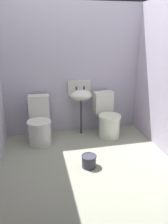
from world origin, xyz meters
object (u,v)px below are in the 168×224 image
bucket (89,161)px  sink (81,95)px  toilet_right (107,119)px  toilet_left (40,124)px

bucket → sink: bearing=84.1°
toilet_right → sink: size_ratio=0.79×
toilet_left → bucket: size_ratio=3.56×
toilet_left → bucket: bearing=128.4°
sink → bucket: (-0.12, -1.14, -0.66)m
toilet_right → bucket: (-0.58, -0.95, -0.23)m
toilet_left → sink: size_ratio=0.79×
bucket → toilet_left: bearing=124.2°
sink → toilet_right: bearing=-22.1°
toilet_left → sink: (0.77, 0.19, 0.43)m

